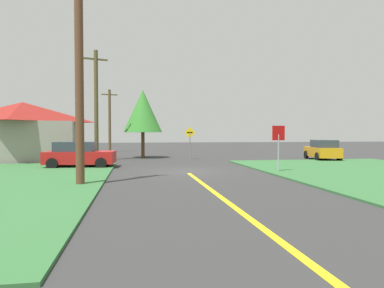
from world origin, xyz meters
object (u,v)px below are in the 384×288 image
object	(u,v)px
stop_sign	(278,139)
oak_tree_left	(143,111)
utility_pole_near	(79,69)
utility_pole_far	(110,120)
parked_car_near_building	(79,155)
utility_pole_mid	(96,104)
barn	(23,131)
car_on_crossroad	(323,150)
direction_sign	(190,139)

from	to	relation	value
stop_sign	oak_tree_left	world-z (taller)	oak_tree_left
utility_pole_near	utility_pole_far	xyz separation A→B (m)	(-0.63, 25.58, -1.08)
utility_pole_far	stop_sign	bearing A→B (deg)	-65.05
parked_car_near_building	utility_pole_far	size ratio (longest dim) A/B	0.61
utility_pole_mid	barn	bearing A→B (deg)	164.08
oak_tree_left	barn	xyz separation A→B (m)	(-9.47, -1.02, -1.76)
car_on_crossroad	utility_pole_near	bearing A→B (deg)	132.39
utility_pole_near	utility_pole_mid	bearing A→B (deg)	93.24
utility_pole_near	utility_pole_mid	world-z (taller)	utility_pole_near
utility_pole_far	parked_car_near_building	bearing A→B (deg)	-92.00
utility_pole_far	oak_tree_left	size ratio (longest dim) A/B	1.20
oak_tree_left	barn	size ratio (longest dim) A/B	0.68
stop_sign	utility_pole_near	distance (m)	10.74
utility_pole_mid	direction_sign	world-z (taller)	utility_pole_mid
stop_sign	barn	xyz separation A→B (m)	(-16.46, 11.50, 0.50)
utility_pole_near	stop_sign	bearing A→B (deg)	16.62
parked_car_near_building	direction_sign	size ratio (longest dim) A/B	1.63
parked_car_near_building	utility_pole_near	world-z (taller)	utility_pole_near
utility_pole_far	barn	size ratio (longest dim) A/B	0.82
car_on_crossroad	direction_sign	distance (m)	10.72
stop_sign	direction_sign	distance (m)	10.58
car_on_crossroad	utility_pole_near	xyz separation A→B (m)	(-17.10, -10.76, 3.96)
stop_sign	barn	world-z (taller)	barn
utility_pole_mid	parked_car_near_building	bearing A→B (deg)	-95.96
direction_sign	barn	bearing A→B (deg)	173.83
parked_car_near_building	direction_sign	bearing A→B (deg)	37.99
stop_sign	barn	bearing A→B (deg)	-47.54
stop_sign	barn	size ratio (longest dim) A/B	0.29
utility_pole_mid	direction_sign	xyz separation A→B (m)	(7.38, 0.24, -2.72)
utility_pole_far	oak_tree_left	xyz separation A→B (m)	(3.53, -10.10, 0.39)
stop_sign	oak_tree_left	distance (m)	14.52
car_on_crossroad	utility_pole_near	world-z (taller)	utility_pole_near
stop_sign	oak_tree_left	xyz separation A→B (m)	(-7.00, 12.53, 2.26)
stop_sign	oak_tree_left	size ratio (longest dim) A/B	0.43
barn	oak_tree_left	bearing A→B (deg)	6.17
stop_sign	barn	distance (m)	20.09
car_on_crossroad	utility_pole_near	size ratio (longest dim) A/B	0.45
oak_tree_left	barn	world-z (taller)	oak_tree_left
car_on_crossroad	barn	distance (m)	24.00
utility_pole_mid	utility_pole_far	world-z (taller)	utility_pole_mid
stop_sign	utility_pole_far	size ratio (longest dim) A/B	0.36
direction_sign	barn	size ratio (longest dim) A/B	0.31
car_on_crossroad	parked_car_near_building	bearing A→B (deg)	109.54
utility_pole_near	utility_pole_mid	xyz separation A→B (m)	(-0.72, 12.79, -0.39)
stop_sign	utility_pole_far	bearing A→B (deg)	-77.65
direction_sign	utility_pole_near	bearing A→B (deg)	-117.06
oak_tree_left	car_on_crossroad	bearing A→B (deg)	-18.38
parked_car_near_building	barn	size ratio (longest dim) A/B	0.50
stop_sign	utility_pole_near	size ratio (longest dim) A/B	0.27
utility_pole_near	barn	bearing A→B (deg)	114.42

